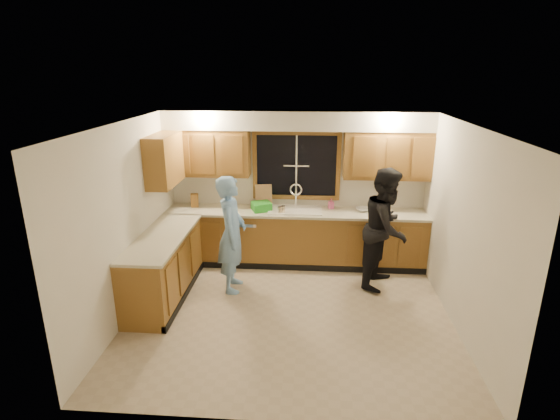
# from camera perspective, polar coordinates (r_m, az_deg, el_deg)

# --- Properties ---
(floor) EXTENTS (4.20, 4.20, 0.00)m
(floor) POSITION_cam_1_polar(r_m,az_deg,el_deg) (6.00, 1.27, -13.29)
(floor) COLOR #B6A48C
(floor) RESTS_ON ground
(ceiling) EXTENTS (4.20, 4.20, 0.00)m
(ceiling) POSITION_cam_1_polar(r_m,az_deg,el_deg) (5.16, 1.46, 11.16)
(ceiling) COLOR silver
(wall_back) EXTENTS (4.20, 0.00, 4.20)m
(wall_back) POSITION_cam_1_polar(r_m,az_deg,el_deg) (7.27, 2.13, 3.12)
(wall_back) COLOR silver
(wall_back) RESTS_ON ground
(wall_left) EXTENTS (0.00, 3.80, 3.80)m
(wall_left) POSITION_cam_1_polar(r_m,az_deg,el_deg) (5.93, -19.35, -1.37)
(wall_left) COLOR silver
(wall_left) RESTS_ON ground
(wall_right) EXTENTS (0.00, 3.80, 3.80)m
(wall_right) POSITION_cam_1_polar(r_m,az_deg,el_deg) (5.75, 22.75, -2.37)
(wall_right) COLOR silver
(wall_right) RESTS_ON ground
(base_cabinets_back) EXTENTS (4.20, 0.60, 0.88)m
(base_cabinets_back) POSITION_cam_1_polar(r_m,az_deg,el_deg) (7.24, 1.96, -3.70)
(base_cabinets_back) COLOR olive
(base_cabinets_back) RESTS_ON ground
(base_cabinets_left) EXTENTS (0.60, 1.90, 0.88)m
(base_cabinets_left) POSITION_cam_1_polar(r_m,az_deg,el_deg) (6.42, -14.91, -7.25)
(base_cabinets_left) COLOR olive
(base_cabinets_left) RESTS_ON ground
(countertop_back) EXTENTS (4.20, 0.63, 0.04)m
(countertop_back) POSITION_cam_1_polar(r_m,az_deg,el_deg) (7.07, 2.00, -0.28)
(countertop_back) COLOR beige
(countertop_back) RESTS_ON base_cabinets_back
(countertop_left) EXTENTS (0.63, 1.90, 0.04)m
(countertop_left) POSITION_cam_1_polar(r_m,az_deg,el_deg) (6.24, -15.12, -3.44)
(countertop_left) COLOR beige
(countertop_left) RESTS_ON base_cabinets_left
(upper_cabinets_left) EXTENTS (1.35, 0.33, 0.75)m
(upper_cabinets_left) POSITION_cam_1_polar(r_m,az_deg,el_deg) (7.17, -9.42, 7.40)
(upper_cabinets_left) COLOR olive
(upper_cabinets_left) RESTS_ON wall_back
(upper_cabinets_right) EXTENTS (1.35, 0.33, 0.75)m
(upper_cabinets_right) POSITION_cam_1_polar(r_m,az_deg,el_deg) (7.07, 13.83, 6.97)
(upper_cabinets_right) COLOR olive
(upper_cabinets_right) RESTS_ON wall_back
(upper_cabinets_return) EXTENTS (0.33, 0.90, 0.75)m
(upper_cabinets_return) POSITION_cam_1_polar(r_m,az_deg,el_deg) (6.74, -14.87, 6.36)
(upper_cabinets_return) COLOR olive
(upper_cabinets_return) RESTS_ON wall_left
(soffit) EXTENTS (4.20, 0.35, 0.30)m
(soffit) POSITION_cam_1_polar(r_m,az_deg,el_deg) (6.89, 2.18, 11.61)
(soffit) COLOR silver
(soffit) RESTS_ON wall_back
(window_frame) EXTENTS (1.44, 0.03, 1.14)m
(window_frame) POSITION_cam_1_polar(r_m,az_deg,el_deg) (7.18, 2.16, 5.80)
(window_frame) COLOR black
(window_frame) RESTS_ON wall_back
(sink) EXTENTS (0.86, 0.52, 0.57)m
(sink) POSITION_cam_1_polar(r_m,az_deg,el_deg) (7.10, 2.00, -0.50)
(sink) COLOR white
(sink) RESTS_ON countertop_back
(dishwasher) EXTENTS (0.60, 0.56, 0.82)m
(dishwasher) POSITION_cam_1_polar(r_m,az_deg,el_deg) (7.32, -4.72, -3.76)
(dishwasher) COLOR white
(dishwasher) RESTS_ON floor
(stove) EXTENTS (0.58, 0.75, 0.90)m
(stove) POSITION_cam_1_polar(r_m,az_deg,el_deg) (5.94, -16.68, -9.46)
(stove) COLOR white
(stove) RESTS_ON floor
(man) EXTENTS (0.44, 0.64, 1.71)m
(man) POSITION_cam_1_polar(r_m,az_deg,el_deg) (6.29, -6.31, -3.16)
(man) COLOR #79ABE6
(man) RESTS_ON floor
(woman) EXTENTS (0.98, 1.07, 1.79)m
(woman) POSITION_cam_1_polar(r_m,az_deg,el_deg) (6.56, 13.68, -2.32)
(woman) COLOR black
(woman) RESTS_ON floor
(knife_block) EXTENTS (0.14, 0.13, 0.22)m
(knife_block) POSITION_cam_1_polar(r_m,az_deg,el_deg) (7.38, -11.09, 1.25)
(knife_block) COLOR brown
(knife_block) RESTS_ON countertop_back
(cutting_board) EXTENTS (0.29, 0.14, 0.36)m
(cutting_board) POSITION_cam_1_polar(r_m,az_deg,el_deg) (7.27, -2.16, 1.92)
(cutting_board) COLOR tan
(cutting_board) RESTS_ON countertop_back
(dish_crate) EXTENTS (0.37, 0.36, 0.14)m
(dish_crate) POSITION_cam_1_polar(r_m,az_deg,el_deg) (7.07, -2.45, 0.48)
(dish_crate) COLOR #269125
(dish_crate) RESTS_ON countertop_back
(soap_bottle) EXTENTS (0.10, 0.10, 0.17)m
(soap_bottle) POSITION_cam_1_polar(r_m,az_deg,el_deg) (7.20, 6.69, 0.84)
(soap_bottle) COLOR #E55799
(soap_bottle) RESTS_ON countertop_back
(bowl) EXTENTS (0.29, 0.29, 0.05)m
(bowl) POSITION_cam_1_polar(r_m,az_deg,el_deg) (7.17, 10.76, 0.08)
(bowl) COLOR silver
(bowl) RESTS_ON countertop_back
(can_left) EXTENTS (0.08, 0.08, 0.12)m
(can_left) POSITION_cam_1_polar(r_m,az_deg,el_deg) (6.88, -0.03, -0.06)
(can_left) COLOR beige
(can_left) RESTS_ON countertop_back
(can_right) EXTENTS (0.08, 0.08, 0.13)m
(can_right) POSITION_cam_1_polar(r_m,az_deg,el_deg) (6.90, 0.39, 0.02)
(can_right) COLOR beige
(can_right) RESTS_ON countertop_back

